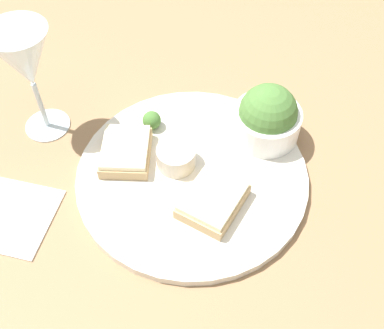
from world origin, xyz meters
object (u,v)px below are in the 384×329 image
(cheese_toast_near, at_px, (213,200))
(wine_glass, at_px, (25,62))
(salad_bowl, at_px, (267,117))
(cheese_toast_far, at_px, (126,151))
(sauce_ramekin, at_px, (176,156))

(cheese_toast_near, height_order, wine_glass, wine_glass)
(salad_bowl, xyz_separation_m, wine_glass, (0.08, 0.33, 0.08))
(cheese_toast_near, bearing_deg, wine_glass, 50.50)
(cheese_toast_far, height_order, wine_glass, wine_glass)
(salad_bowl, relative_size, wine_glass, 0.55)
(sauce_ramekin, distance_m, cheese_toast_far, 0.08)
(cheese_toast_near, relative_size, cheese_toast_far, 1.19)
(cheese_toast_far, bearing_deg, wine_glass, 53.05)
(cheese_toast_near, bearing_deg, sauce_ramekin, 27.51)
(cheese_toast_near, distance_m, wine_glass, 0.32)
(salad_bowl, height_order, sauce_ramekin, salad_bowl)
(sauce_ramekin, bearing_deg, cheese_toast_near, -152.49)
(cheese_toast_far, relative_size, wine_glass, 0.53)
(cheese_toast_near, xyz_separation_m, wine_glass, (0.19, 0.23, 0.10))
(sauce_ramekin, relative_size, cheese_toast_near, 0.49)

